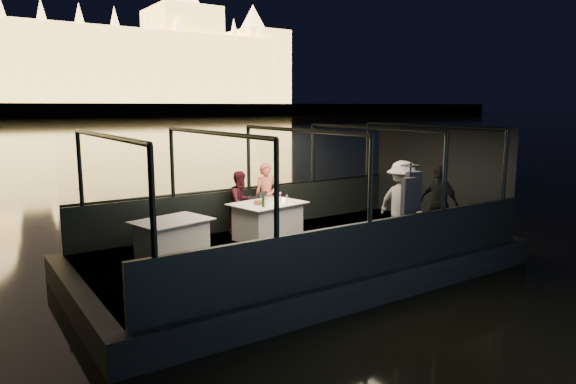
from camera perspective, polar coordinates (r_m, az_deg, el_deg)
boat_hull at (r=10.35m, az=1.24°, el=-8.80°), size 8.60×4.40×1.00m
boat_deck at (r=10.21m, az=1.25°, el=-6.24°), size 8.00×4.00×0.04m
gunwale_port at (r=11.75m, az=-4.34°, el=-1.81°), size 8.00×0.08×0.90m
gunwale_starboard at (r=8.58m, az=8.99°, el=-6.17°), size 8.00×0.08×0.90m
cabin_glass_port at (r=11.58m, az=-4.41°, el=3.78°), size 8.00×0.02×1.40m
cabin_glass_starboard at (r=8.35m, az=9.19°, el=1.45°), size 8.00×0.02×1.40m
cabin_roof_glass at (r=9.84m, az=1.30°, el=6.88°), size 8.00×4.00×0.02m
end_wall_fore at (r=8.37m, az=-21.80°, el=-2.23°), size 0.02×4.00×2.30m
end_wall_aft at (r=12.66m, az=16.29°, el=1.87°), size 0.02×4.00×2.30m
canopy_ribs at (r=9.96m, az=1.28°, el=0.25°), size 8.00×4.00×2.30m
dining_table_central at (r=10.76m, az=-2.26°, el=-3.21°), size 1.62×1.30×0.77m
dining_table_aft at (r=9.68m, az=-12.75°, el=-4.88°), size 1.51×1.24×0.70m
chair_port_left at (r=11.15m, az=-3.25°, el=-2.42°), size 0.38×0.38×0.79m
chair_port_right at (r=11.28m, az=-2.12°, el=-2.27°), size 0.52×0.52×0.88m
coat_stand at (r=9.46m, az=13.29°, el=-2.03°), size 0.59×0.52×1.76m
person_woman_coral at (r=11.50m, az=-2.39°, el=-0.52°), size 0.64×0.54×1.50m
person_man_maroon at (r=11.21m, az=-5.23°, el=-0.81°), size 0.76×0.66×1.37m
passenger_stripe at (r=10.42m, az=12.57°, el=-1.23°), size 0.71×1.15×1.70m
passenger_dark at (r=10.97m, az=16.37°, el=-0.86°), size 0.44×0.95×1.57m
wine_bottle at (r=10.22m, az=-2.77°, el=-0.85°), size 0.07×0.07×0.28m
bread_basket at (r=10.51m, az=-3.26°, el=-1.18°), size 0.25×0.25×0.08m
amber_candle at (r=10.72m, az=-0.49°, el=-0.95°), size 0.06×0.06×0.09m
plate_near at (r=10.73m, az=0.29°, el=-1.11°), size 0.26×0.26×0.02m
plate_far at (r=10.65m, az=-2.70°, el=-1.21°), size 0.29×0.29×0.02m
wine_glass_white at (r=10.22m, az=-2.46°, el=-1.17°), size 0.09×0.09×0.21m
wine_glass_red at (r=10.84m, az=-0.89°, el=-0.54°), size 0.08×0.08×0.19m
wine_glass_empty at (r=10.58m, az=-0.13°, el=-0.79°), size 0.06×0.06×0.17m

